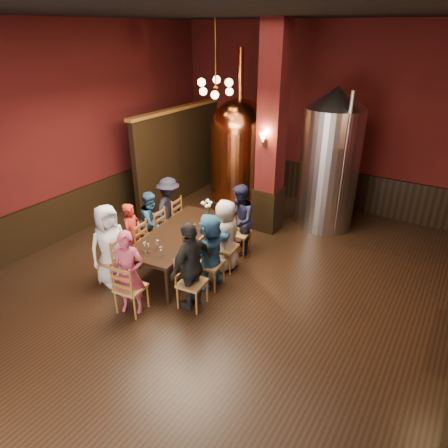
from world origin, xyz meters
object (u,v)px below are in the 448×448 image
Objects in this scene: copper_kettle at (239,152)px; person_2 at (152,222)px; person_1 at (133,235)px; steel_vessel at (330,160)px; person_0 at (109,245)px; rose_vase at (206,206)px; dining_table at (179,235)px.

person_2 is at bearing -93.87° from copper_kettle.
person_1 is 4.67m from steel_vessel.
person_1 is at bearing 21.32° from person_0.
rose_vase is (0.93, 0.66, 0.34)m from person_2.
steel_vessel reaches higher than rose_vase.
rose_vase is at bearing -7.07° from person_0.
copper_kettle is at bearing 105.79° from rose_vase.
steel_vessel is (2.40, -0.04, 0.18)m from copper_kettle.
steel_vessel is (2.45, 4.47, 0.83)m from person_0.
person_2 is at bearing -144.73° from rose_vase.
dining_table is 0.91m from person_2.
dining_table is 1.32m from person_0.
person_1 is at bearing 176.93° from person_2.
copper_kettle is at bearing 178.96° from steel_vessel.
dining_table is 1.90× the size of person_2.
person_0 is 1.17× the size of person_1.
person_0 is 4.06× the size of rose_vase.
person_2 is (-0.17, 1.32, -0.11)m from person_0.
person_0 is at bearing 175.17° from person_1.
rose_vase is (-1.69, -2.49, -0.60)m from steel_vessel.
dining_table is 0.64× the size of copper_kettle.
person_0 is (-0.72, -1.10, 0.09)m from dining_table.
dining_table is 0.94m from rose_vase.
steel_vessel is 8.40× the size of rose_vase.
person_1 reaches higher than dining_table.
dining_table is at bearing -117.23° from steel_vessel.
copper_kettle is 10.23× the size of rose_vase.
steel_vessel is at bearing -50.03° from person_2.
person_2 is at bearing -129.73° from steel_vessel.
copper_kettle is 2.41m from steel_vessel.
dining_table is at bearing -78.93° from copper_kettle.
copper_kettle reaches higher than rose_vase.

